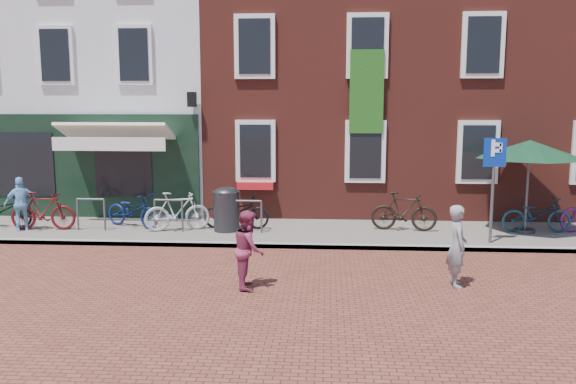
# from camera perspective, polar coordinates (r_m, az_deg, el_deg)

# --- Properties ---
(ground) EXTENTS (80.00, 80.00, 0.00)m
(ground) POSITION_cam_1_polar(r_m,az_deg,el_deg) (13.71, -6.69, -5.38)
(ground) COLOR brown
(sidewalk) EXTENTS (24.00, 3.00, 0.10)m
(sidewalk) POSITION_cam_1_polar(r_m,az_deg,el_deg) (15.01, -1.88, -3.90)
(sidewalk) COLOR slate
(sidewalk) RESTS_ON ground
(building_stucco) EXTENTS (8.00, 8.00, 9.00)m
(building_stucco) POSITION_cam_1_polar(r_m,az_deg,el_deg) (21.45, -16.89, 11.47)
(building_stucco) COLOR silver
(building_stucco) RESTS_ON ground
(building_brick_mid) EXTENTS (6.00, 8.00, 10.00)m
(building_brick_mid) POSITION_cam_1_polar(r_m,az_deg,el_deg) (20.15, 2.56, 13.46)
(building_brick_mid) COLOR maroon
(building_brick_mid) RESTS_ON ground
(building_brick_right) EXTENTS (6.00, 8.00, 10.00)m
(building_brick_right) POSITION_cam_1_polar(r_m,az_deg,el_deg) (20.89, 19.69, 12.80)
(building_brick_right) COLOR maroon
(building_brick_right) RESTS_ON ground
(litter_bin) EXTENTS (0.65, 0.65, 1.20)m
(litter_bin) POSITION_cam_1_polar(r_m,az_deg,el_deg) (14.89, -5.99, -1.43)
(litter_bin) COLOR #2E2E30
(litter_bin) RESTS_ON sidewalk
(parking_sign) EXTENTS (0.50, 0.08, 2.43)m
(parking_sign) POSITION_cam_1_polar(r_m,az_deg,el_deg) (14.16, 19.33, 1.88)
(parking_sign) COLOR #4C4C4F
(parking_sign) RESTS_ON sidewalk
(parasol) EXTENTS (2.60, 2.60, 2.41)m
(parasol) POSITION_cam_1_polar(r_m,az_deg,el_deg) (15.61, 22.42, 4.16)
(parasol) COLOR #4C4C4F
(parasol) RESTS_ON sidewalk
(woman) EXTENTS (0.38, 0.56, 1.50)m
(woman) POSITION_cam_1_polar(r_m,az_deg,el_deg) (11.09, 16.09, -5.05)
(woman) COLOR gray
(woman) RESTS_ON ground
(boy) EXTENTS (0.63, 0.76, 1.41)m
(boy) POSITION_cam_1_polar(r_m,az_deg,el_deg) (10.63, -3.82, -5.55)
(boy) COLOR #8F304E
(boy) RESTS_ON ground
(cafe_person) EXTENTS (0.85, 0.73, 1.37)m
(cafe_person) POSITION_cam_1_polar(r_m,az_deg,el_deg) (16.31, -24.46, -1.05)
(cafe_person) COLOR #7DBEE6
(cafe_person) RESTS_ON sidewalk
(bicycle_0) EXTENTS (1.71, 0.63, 0.89)m
(bicycle_0) POSITION_cam_1_polar(r_m,az_deg,el_deg) (16.99, -26.09, -1.61)
(bicycle_0) COLOR black
(bicycle_0) RESTS_ON sidewalk
(bicycle_1) EXTENTS (1.68, 0.58, 0.99)m
(bicycle_1) POSITION_cam_1_polar(r_m,az_deg,el_deg) (16.17, -22.68, -1.70)
(bicycle_1) COLOR #510C11
(bicycle_1) RESTS_ON sidewalk
(bicycle_2) EXTENTS (1.79, 1.23, 0.89)m
(bicycle_2) POSITION_cam_1_polar(r_m,az_deg,el_deg) (15.80, -14.82, -1.72)
(bicycle_2) COLOR #0D1A51
(bicycle_2) RESTS_ON sidewalk
(bicycle_3) EXTENTS (1.71, 0.98, 0.99)m
(bicycle_3) POSITION_cam_1_polar(r_m,az_deg,el_deg) (15.12, -10.69, -1.85)
(bicycle_3) COLOR #AFB0B2
(bicycle_3) RESTS_ON sidewalk
(bicycle_4) EXTENTS (1.71, 0.63, 0.89)m
(bicycle_4) POSITION_cam_1_polar(r_m,az_deg,el_deg) (15.15, -5.06, -1.90)
(bicycle_4) COLOR black
(bicycle_4) RESTS_ON sidewalk
(bicycle_5) EXTENTS (1.70, 0.70, 0.99)m
(bicycle_5) POSITION_cam_1_polar(r_m,az_deg,el_deg) (15.14, 11.17, -1.85)
(bicycle_5) COLOR black
(bicycle_5) RESTS_ON sidewalk
(bicycle_6) EXTENTS (1.71, 0.63, 0.89)m
(bicycle_6) POSITION_cam_1_polar(r_m,az_deg,el_deg) (15.93, 22.96, -2.04)
(bicycle_6) COLOR #133946
(bicycle_6) RESTS_ON sidewalk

